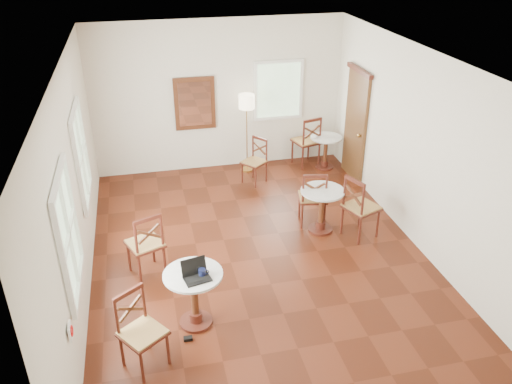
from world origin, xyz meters
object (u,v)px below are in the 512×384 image
cafe_table_back (326,149)px  water_glass (199,270)px  cafe_table_mid (322,206)px  mouse (194,264)px  floor_lamp (247,107)px  cafe_table_near (194,293)px  chair_back_a (307,141)px  power_adapter (188,339)px  laptop (196,273)px  chair_mid_b (360,207)px  chair_near_b (141,331)px  chair_mid_a (313,197)px  navy_mug (202,273)px  chair_back_b (255,161)px  chair_near_a (146,244)px

cafe_table_back → water_glass: 5.21m
cafe_table_mid → mouse: mouse is taller
cafe_table_mid → floor_lamp: bearing=105.0°
cafe_table_back → water_glass: size_ratio=6.15×
cafe_table_near → cafe_table_back: size_ratio=1.14×
chair_back_a → water_glass: (-2.81, -4.36, 0.30)m
cafe_table_back → mouse: bearing=-128.9°
power_adapter → laptop: bearing=51.1°
chair_mid_b → chair_back_a: bearing=-22.2°
floor_lamp → chair_near_b: bearing=-115.0°
chair_mid_a → navy_mug: size_ratio=7.69×
laptop → power_adapter: size_ratio=3.31×
laptop → water_glass: laptop is taller
cafe_table_mid → chair_near_b: size_ratio=0.77×
chair_mid_a → chair_back_b: 1.85m
cafe_table_mid → chair_near_b: bearing=-142.0°
chair_back_b → floor_lamp: 1.08m
chair_mid_b → power_adapter: bearing=99.2°
chair_mid_b → power_adapter: (-2.98, -1.77, -0.51)m
cafe_table_back → water_glass: bearing=-127.3°
cafe_table_near → chair_near_b: chair_near_b is taller
chair_near_b → chair_back_a: size_ratio=0.92×
chair_near_b → chair_near_a: bearing=50.5°
laptop → cafe_table_mid: bearing=26.6°
chair_near_b → water_glass: chair_near_b is taller
cafe_table_back → floor_lamp: 1.87m
chair_back_a → floor_lamp: floor_lamp is taller
chair_mid_b → laptop: (-2.81, -1.56, 0.30)m
navy_mug → water_glass: (-0.03, 0.05, 0.00)m
chair_near_a → chair_near_b: (-0.13, -1.77, -0.02)m
chair_near_a → floor_lamp: floor_lamp is taller
chair_back_b → cafe_table_mid: bearing=-20.3°
cafe_table_near → laptop: laptop is taller
chair_near_b → navy_mug: chair_near_b is taller
cafe_table_mid → water_glass: bearing=-141.1°
cafe_table_back → chair_back_a: bearing=145.4°
cafe_table_back → chair_mid_a: bearing=-115.3°
cafe_table_near → power_adapter: (-0.14, -0.29, -0.46)m
cafe_table_near → cafe_table_mid: cafe_table_near is taller
laptop → chair_mid_b: bearing=16.4°
cafe_table_mid → laptop: size_ratio=2.09×
water_glass → cafe_table_near: bearing=158.9°
chair_near_b → power_adapter: 0.75m
chair_near_a → water_glass: chair_near_a is taller
cafe_table_near → cafe_table_mid: 2.91m
chair_near_a → chair_mid_a: chair_near_a is taller
cafe_table_near → chair_near_b: (-0.67, -0.55, 0.01)m
cafe_table_near → power_adapter: bearing=-115.6°
navy_mug → chair_mid_b: bearing=29.7°
chair_mid_b → chair_back_b: size_ratio=1.21×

